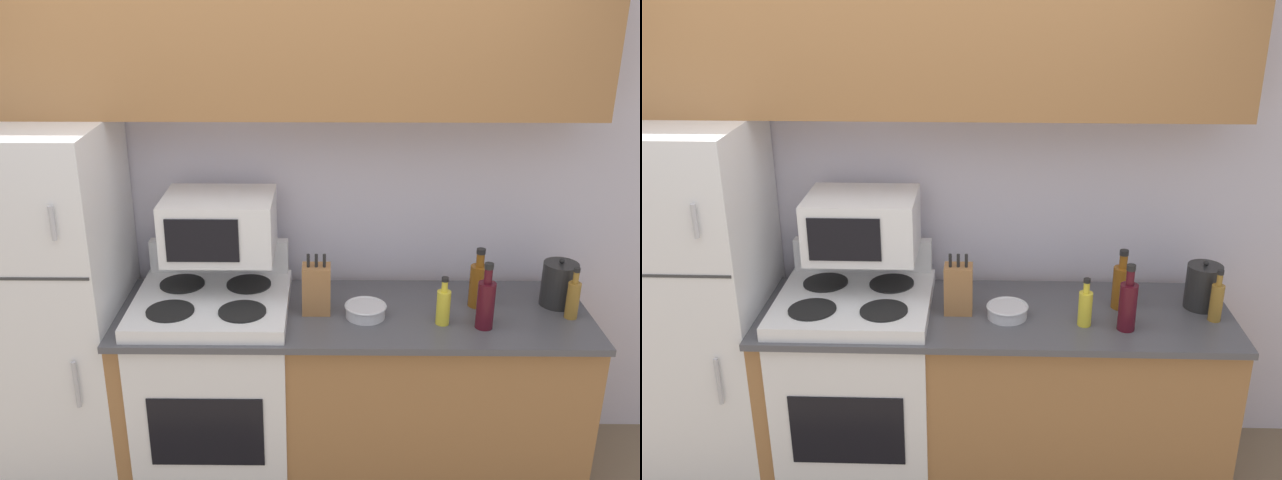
{
  "view_description": "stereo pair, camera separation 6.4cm",
  "coord_description": "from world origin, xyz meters",
  "views": [
    {
      "loc": [
        0.21,
        -2.57,
        2.37
      ],
      "look_at": [
        0.18,
        0.28,
        1.24
      ],
      "focal_mm": 40.0,
      "sensor_mm": 36.0,
      "label": 1
    },
    {
      "loc": [
        0.28,
        -2.57,
        2.37
      ],
      "look_at": [
        0.18,
        0.28,
        1.24
      ],
      "focal_mm": 40.0,
      "sensor_mm": 36.0,
      "label": 2
    }
  ],
  "objects": [
    {
      "name": "bottle_cooking_spray",
      "position": [
        0.71,
        0.18,
        0.97
      ],
      "size": [
        0.06,
        0.06,
        0.22
      ],
      "color": "gold",
      "rests_on": "lower_cabinets"
    },
    {
      "name": "refrigerator",
      "position": [
        -1.06,
        0.34,
        0.87
      ],
      "size": [
        0.66,
        0.7,
        1.73
      ],
      "color": "white",
      "rests_on": "ground_plane"
    },
    {
      "name": "bottle_vinegar",
      "position": [
        1.29,
        0.24,
        0.98
      ],
      "size": [
        0.06,
        0.06,
        0.24
      ],
      "color": "olive",
      "rests_on": "lower_cabinets"
    },
    {
      "name": "knife_block",
      "position": [
        0.16,
        0.29,
        1.0
      ],
      "size": [
        0.13,
        0.1,
        0.28
      ],
      "color": "#9E6B3D",
      "rests_on": "lower_cabinets"
    },
    {
      "name": "kettle",
      "position": [
        1.27,
        0.37,
        0.99
      ],
      "size": [
        0.16,
        0.16,
        0.23
      ],
      "color": "black",
      "rests_on": "lower_cabinets"
    },
    {
      "name": "upper_cabinets",
      "position": [
        0.0,
        0.52,
        2.03
      ],
      "size": [
        2.78,
        0.32,
        0.59
      ],
      "color": "#9E6B3D",
      "rests_on": "refrigerator"
    },
    {
      "name": "wall_back",
      "position": [
        0.0,
        0.71,
        1.27
      ],
      "size": [
        8.0,
        0.05,
        2.55
      ],
      "color": "silver",
      "rests_on": "ground_plane"
    },
    {
      "name": "bottle_whiskey",
      "position": [
        0.9,
        0.36,
        1.0
      ],
      "size": [
        0.08,
        0.08,
        0.28
      ],
      "color": "brown",
      "rests_on": "lower_cabinets"
    },
    {
      "name": "stove",
      "position": [
        -0.31,
        0.3,
        0.49
      ],
      "size": [
        0.69,
        0.65,
        1.11
      ],
      "color": "white",
      "rests_on": "ground_plane"
    },
    {
      "name": "bottle_wine_red",
      "position": [
        0.89,
        0.15,
        1.0
      ],
      "size": [
        0.08,
        0.08,
        0.3
      ],
      "color": "#470F19",
      "rests_on": "lower_cabinets"
    },
    {
      "name": "bowl",
      "position": [
        0.38,
        0.24,
        0.92
      ],
      "size": [
        0.19,
        0.19,
        0.06
      ],
      "color": "silver",
      "rests_on": "lower_cabinets"
    },
    {
      "name": "lower_cabinets",
      "position": [
        0.33,
        0.31,
        0.44
      ],
      "size": [
        2.12,
        0.66,
        0.89
      ],
      "color": "#9E6B3D",
      "rests_on": "ground_plane"
    },
    {
      "name": "microwave",
      "position": [
        -0.27,
        0.42,
        1.25
      ],
      "size": [
        0.49,
        0.38,
        0.28
      ],
      "color": "white",
      "rests_on": "stove"
    }
  ]
}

